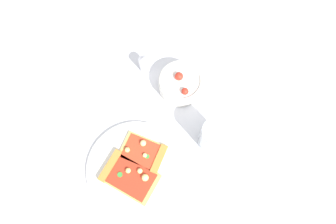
# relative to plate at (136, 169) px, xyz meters

# --- Properties ---
(ground_plane) EXTENTS (2.40, 2.40, 0.00)m
(ground_plane) POSITION_rel_plate_xyz_m (0.02, 0.04, -0.01)
(ground_plane) COLOR silver
(ground_plane) RESTS_ON ground
(plate) EXTENTS (0.28, 0.28, 0.01)m
(plate) POSITION_rel_plate_xyz_m (0.00, 0.00, 0.00)
(plate) COLOR silver
(plate) RESTS_ON ground_plane
(pizza_slice_near) EXTENTS (0.12, 0.09, 0.02)m
(pizza_slice_near) POSITION_rel_plate_xyz_m (0.01, 0.05, 0.01)
(pizza_slice_near) COLOR #E5B256
(pizza_slice_near) RESTS_ON plate
(pizza_slice_far) EXTENTS (0.16, 0.11, 0.03)m
(pizza_slice_far) POSITION_rel_plate_xyz_m (-0.01, -0.03, 0.01)
(pizza_slice_far) COLOR #E5B256
(pizza_slice_far) RESTS_ON plate
(salad_bowl) EXTENTS (0.13, 0.13, 0.07)m
(salad_bowl) POSITION_rel_plate_xyz_m (0.01, 0.28, 0.02)
(salad_bowl) COLOR white
(salad_bowl) RESTS_ON ground_plane
(soda_glass) EXTENTS (0.07, 0.07, 0.12)m
(soda_glass) POSITION_rel_plate_xyz_m (0.16, 0.17, 0.05)
(soda_glass) COLOR silver
(soda_glass) RESTS_ON ground_plane
(pepper_shaker) EXTENTS (0.03, 0.03, 0.07)m
(pepper_shaker) POSITION_rel_plate_xyz_m (-0.11, 0.29, 0.03)
(pepper_shaker) COLOR silver
(pepper_shaker) RESTS_ON ground_plane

